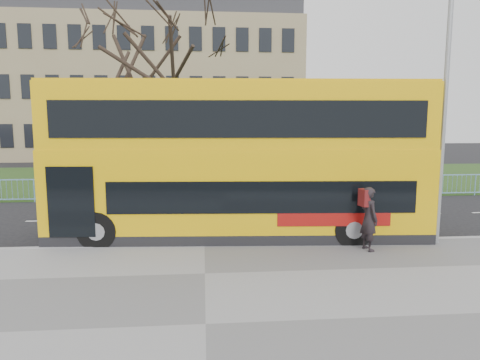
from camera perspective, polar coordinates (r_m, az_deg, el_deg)
name	(u,v)px	position (r m, az deg, el deg)	size (l,w,h in m)	color
ground	(204,234)	(14.61, -4.78, -7.22)	(120.00, 120.00, 0.00)	black
pavement	(206,327)	(8.25, -4.61, -18.96)	(80.00, 10.50, 0.12)	slate
kerb	(204,245)	(13.10, -4.76, -8.67)	(80.00, 0.20, 0.14)	gray
grass_verge	(204,178)	(28.66, -4.88, 0.23)	(80.00, 15.40, 0.08)	#1F3D16
guard_railing	(204,188)	(20.97, -4.86, -1.12)	(40.00, 0.12, 1.10)	#80B8E4
bare_tree	(147,78)	(24.43, -12.28, 13.18)	(8.51, 8.51, 12.16)	black
civic_building	(158,93)	(49.48, -10.93, 11.33)	(30.00, 15.00, 14.00)	#8B7958
yellow_bus	(238,157)	(13.70, -0.22, 3.03)	(11.90, 3.52, 4.92)	#DEAC09
pedestrian	(369,219)	(12.74, 16.80, -4.97)	(0.67, 0.44, 1.83)	black
street_lamp	(442,106)	(13.99, 25.29, 8.90)	(1.59, 0.22, 7.49)	gray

